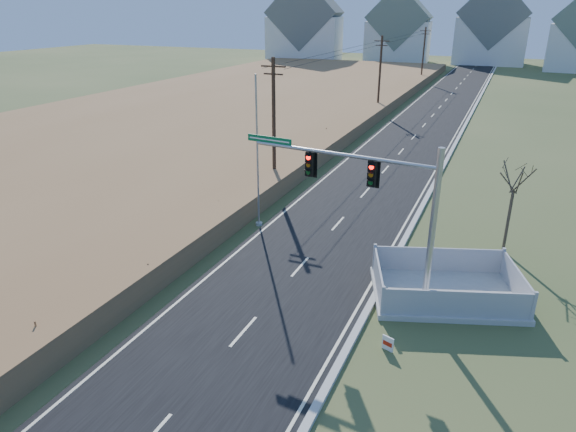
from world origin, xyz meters
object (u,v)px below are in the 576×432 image
at_px(open_sign, 388,343).
at_px(fence_enclosure, 445,291).
at_px(flagpole, 258,169).
at_px(traffic_signal_mast, 389,208).
at_px(bare_tree, 516,176).

bearing_deg(open_sign, fence_enclosure, 92.90).
height_order(open_sign, flagpole, flagpole).
relative_size(traffic_signal_mast, flagpole, 1.02).
bearing_deg(open_sign, traffic_signal_mast, 126.85).
distance_m(traffic_signal_mast, fence_enclosure, 5.06).
distance_m(traffic_signal_mast, open_sign, 5.47).
distance_m(fence_enclosure, flagpole, 12.41).
bearing_deg(bare_tree, flagpole, -171.60).
relative_size(flagpole, bare_tree, 1.69).
distance_m(open_sign, bare_tree, 12.12).
bearing_deg(fence_enclosure, bare_tree, 50.43).
relative_size(fence_enclosure, bare_tree, 1.43).
bearing_deg(bare_tree, fence_enclosure, -110.29).
height_order(fence_enclosure, bare_tree, bare_tree).
xyz_separation_m(fence_enclosure, flagpole, (-11.30, 3.99, 3.21)).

